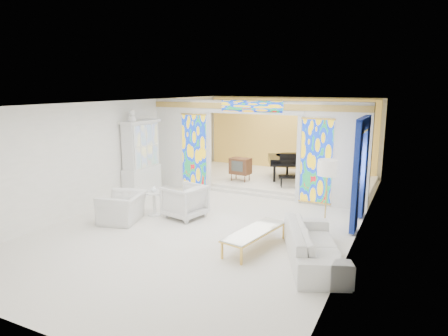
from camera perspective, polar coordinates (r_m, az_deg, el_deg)
The scene contains 24 objects.
floor at distance 11.01m, azimuth 0.02°, elevation -6.49°, with size 12.00×12.00×0.00m, color silver.
ceiling at distance 10.47m, azimuth 0.02°, elevation 9.31°, with size 7.00×12.00×0.02m, color white.
wall_back at distance 16.18m, azimuth 9.45°, elevation 4.65°, with size 7.00×0.02×3.00m, color silver.
wall_front at distance 6.04m, azimuth -26.25°, elevation -8.21°, with size 7.00×0.02×3.00m, color silver.
wall_left at distance 12.55m, azimuth -14.49°, elevation 2.45°, with size 0.02×12.00×3.00m, color silver.
wall_right at distance 9.65m, azimuth 19.02°, elevation -0.52°, with size 0.02×12.00×3.00m, color silver.
partition_wall at distance 12.41m, azimuth 4.09°, elevation 3.40°, with size 7.00×0.22×3.00m.
stained_glass_left at distance 13.26m, azimuth -4.27°, elevation 2.39°, with size 0.90×0.04×2.40m, color gold.
stained_glass_right at distance 11.76m, azimuth 13.06°, elevation 0.93°, with size 0.90×0.04×2.40m, color gold.
stained_glass_transom at distance 12.20m, azimuth 3.98°, elevation 8.77°, with size 2.00×0.04×0.34m, color gold.
alcove_platform at distance 14.64m, azimuth 7.11°, elevation -1.62°, with size 6.80×3.80×0.18m, color silver.
gold_curtain_back at distance 16.06m, azimuth 9.33°, elevation 4.61°, with size 6.70×0.10×2.90m, color #EDC552.
chandelier at distance 14.12m, azimuth 8.00°, elevation 7.98°, with size 0.48×0.48×0.30m, color gold.
blue_drapes at distance 10.33m, azimuth 19.01°, elevation 0.69°, with size 0.14×1.85×2.65m.
china_cabinet at distance 12.88m, azimuth -11.74°, elevation 1.31°, with size 0.56×1.46×2.72m.
armchair_left at distance 10.60m, azimuth -14.27°, elevation -5.48°, with size 1.14×0.99×0.74m, color silver.
armchair_right at distance 10.63m, azimuth -5.64°, elevation -4.75°, with size 0.93×0.96×0.87m, color silver.
sofa at distance 8.19m, azimuth 12.78°, elevation -10.62°, with size 2.47×0.97×0.72m, color white.
side_table at distance 10.89m, azimuth -9.95°, elevation -4.51°, with size 0.60×0.60×0.65m.
vase at distance 10.81m, azimuth -10.01°, elevation -2.91°, with size 0.17×0.17×0.17m, color silver.
coffee_table at distance 8.65m, azimuth 4.43°, elevation -9.04°, with size 0.89×1.91×0.41m.
floor_lamp at distance 9.26m, azimuth 14.55°, elevation -0.48°, with size 0.54×0.54×1.81m.
grand_piano at distance 14.48m, azimuth 9.39°, elevation 1.16°, with size 1.80×2.71×0.96m.
tv_console at distance 13.86m, azimuth 2.35°, elevation 0.27°, with size 0.72×0.52×0.79m.
Camera 1 is at (4.61, -9.39, 3.43)m, focal length 32.00 mm.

